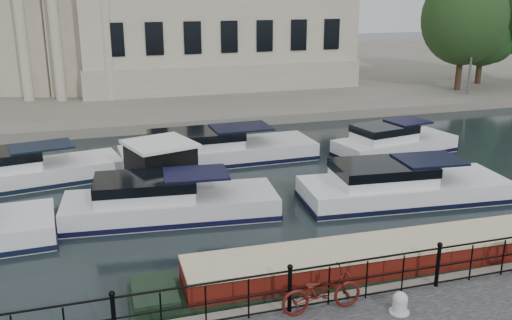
{
  "coord_description": "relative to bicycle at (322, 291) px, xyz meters",
  "views": [
    {
      "loc": [
        -4.26,
        -13.3,
        7.87
      ],
      "look_at": [
        0.5,
        2.0,
        3.0
      ],
      "focal_mm": 40.0,
      "sensor_mm": 36.0,
      "label": 1
    }
  ],
  "objects": [
    {
      "name": "ground_plane",
      "position": [
        -0.72,
        2.46,
        -1.07
      ],
      "size": [
        160.0,
        160.0,
        0.0
      ],
      "primitive_type": "plane",
      "color": "black",
      "rests_on": "ground"
    },
    {
      "name": "harbour_hut",
      "position": [
        -2.22,
        10.65,
        -0.12
      ],
      "size": [
        3.92,
        3.55,
        2.2
      ],
      "rotation": [
        0.0,
        0.0,
        0.29
      ],
      "color": "#6B665B",
      "rests_on": "ground_plane"
    },
    {
      "name": "bicycle",
      "position": [
        0.0,
        0.0,
        0.0
      ],
      "size": [
        1.99,
        0.7,
        1.04
      ],
      "primitive_type": "imported",
      "rotation": [
        0.0,
        0.0,
        1.58
      ],
      "color": "#4F130E",
      "rests_on": "near_quay"
    },
    {
      "name": "railing",
      "position": [
        -0.72,
        0.21,
        0.13
      ],
      "size": [
        24.14,
        0.14,
        1.22
      ],
      "color": "black",
      "rests_on": "near_quay"
    },
    {
      "name": "narrowboat",
      "position": [
        2.5,
        1.66,
        -0.71
      ],
      "size": [
        13.64,
        2.2,
        1.5
      ],
      "rotation": [
        0.0,
        0.0,
        -0.03
      ],
      "color": "black",
      "rests_on": "ground_plane"
    },
    {
      "name": "trees",
      "position": [
        25.87,
        25.64,
        4.62
      ],
      "size": [
        13.28,
        7.78,
        9.74
      ],
      "color": "black",
      "rests_on": "far_bank"
    },
    {
      "name": "far_bank",
      "position": [
        -0.72,
        41.46,
        -0.8
      ],
      "size": [
        120.0,
        42.0,
        0.55
      ],
      "primitive_type": "cube",
      "color": "#6B665B",
      "rests_on": "ground_plane"
    },
    {
      "name": "mooring_bollard",
      "position": [
        1.73,
        -0.62,
        -0.27
      ],
      "size": [
        0.48,
        0.48,
        0.54
      ],
      "color": "#BBBBB6",
      "rests_on": "near_quay"
    },
    {
      "name": "cabin_cruisers",
      "position": [
        -1.27,
        10.49,
        -0.7
      ],
      "size": [
        27.71,
        10.31,
        1.99
      ],
      "color": "white",
      "rests_on": "ground_plane"
    }
  ]
}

